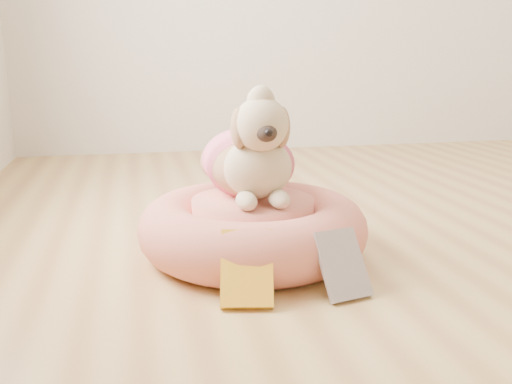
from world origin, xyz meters
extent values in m
cylinder|color=#D26A52|center=(-0.88, 0.14, 0.06)|extent=(0.54, 0.54, 0.11)
torus|color=#D26A52|center=(-0.88, 0.14, 0.10)|extent=(0.75, 0.75, 0.19)
cylinder|color=#D26A52|center=(-0.88, 0.14, 0.14)|extent=(0.40, 0.40, 0.10)
cube|color=#FFF81A|center=(-0.97, -0.21, 0.09)|extent=(0.17, 0.17, 0.19)
cube|color=white|center=(-0.71, -0.23, 0.09)|extent=(0.15, 0.16, 0.17)
camera|label=1|loc=(-1.25, -1.62, 0.65)|focal=40.00mm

